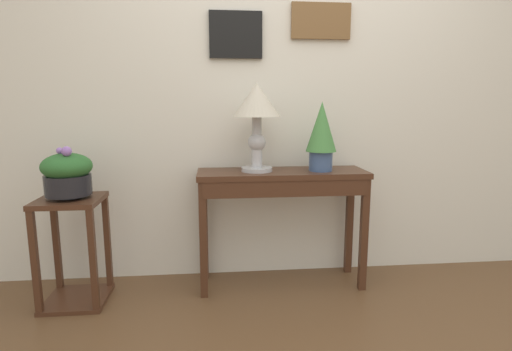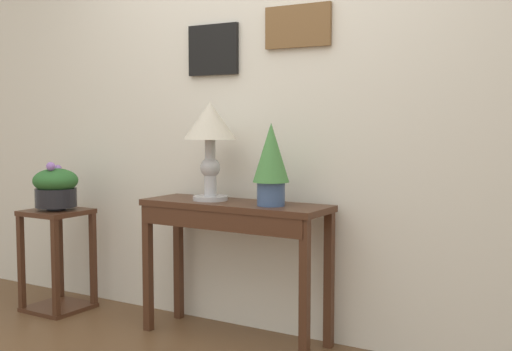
# 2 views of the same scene
# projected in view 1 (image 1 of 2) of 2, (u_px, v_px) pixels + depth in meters

# --- Properties ---
(back_wall_with_art) EXTENTS (9.00, 0.13, 2.80)m
(back_wall_with_art) POSITION_uv_depth(u_px,v_px,m) (285.00, 73.00, 2.75)
(back_wall_with_art) COLOR silver
(back_wall_with_art) RESTS_ON ground
(console_table) EXTENTS (1.08, 0.35, 0.77)m
(console_table) POSITION_uv_depth(u_px,v_px,m) (282.00, 191.00, 2.59)
(console_table) COLOR #472819
(console_table) RESTS_ON ground
(table_lamp) EXTENTS (0.30, 0.30, 0.55)m
(table_lamp) POSITION_uv_depth(u_px,v_px,m) (257.00, 109.00, 2.51)
(table_lamp) COLOR #B7B7BC
(table_lamp) RESTS_ON console_table
(potted_plant_on_console) EXTENTS (0.19, 0.19, 0.44)m
(potted_plant_on_console) POSITION_uv_depth(u_px,v_px,m) (321.00, 133.00, 2.55)
(potted_plant_on_console) COLOR #3D5684
(potted_plant_on_console) RESTS_ON console_table
(pedestal_stand_left) EXTENTS (0.36, 0.36, 0.65)m
(pedestal_stand_left) POSITION_uv_depth(u_px,v_px,m) (74.00, 251.00, 2.42)
(pedestal_stand_left) COLOR #472819
(pedestal_stand_left) RESTS_ON ground
(planter_bowl_wide) EXTENTS (0.28, 0.28, 0.31)m
(planter_bowl_wide) POSITION_uv_depth(u_px,v_px,m) (67.00, 173.00, 2.34)
(planter_bowl_wide) COLOR black
(planter_bowl_wide) RESTS_ON pedestal_stand_left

